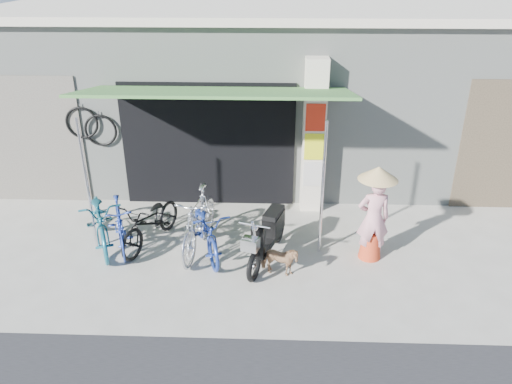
{
  "coord_description": "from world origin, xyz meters",
  "views": [
    {
      "loc": [
        0.08,
        -6.66,
        4.65
      ],
      "look_at": [
        -0.2,
        1.0,
        1.0
      ],
      "focal_mm": 35.0,
      "sensor_mm": 36.0,
      "label": 1
    }
  ],
  "objects_px": {
    "street_dog": "(279,261)",
    "bike_blue": "(120,225)",
    "bike_silver": "(199,221)",
    "bike_navy": "(207,230)",
    "bike_teal": "(101,220)",
    "bike_black": "(151,222)",
    "moped": "(268,235)",
    "nun": "(374,214)"
  },
  "relations": [
    {
      "from": "bike_black",
      "to": "bike_navy",
      "type": "distance_m",
      "value": 1.03
    },
    {
      "from": "bike_navy",
      "to": "moped",
      "type": "distance_m",
      "value": 1.05
    },
    {
      "from": "bike_blue",
      "to": "bike_silver",
      "type": "bearing_deg",
      "value": -19.7
    },
    {
      "from": "bike_teal",
      "to": "bike_blue",
      "type": "relative_size",
      "value": 1.29
    },
    {
      "from": "bike_teal",
      "to": "moped",
      "type": "bearing_deg",
      "value": -29.71
    },
    {
      "from": "bike_teal",
      "to": "bike_navy",
      "type": "relative_size",
      "value": 1.12
    },
    {
      "from": "bike_silver",
      "to": "street_dog",
      "type": "xyz_separation_m",
      "value": [
        1.37,
        -0.73,
        -0.29
      ]
    },
    {
      "from": "bike_silver",
      "to": "bike_navy",
      "type": "xyz_separation_m",
      "value": [
        0.14,
        -0.1,
        -0.11
      ]
    },
    {
      "from": "bike_teal",
      "to": "moped",
      "type": "distance_m",
      "value": 2.93
    },
    {
      "from": "moped",
      "to": "bike_silver",
      "type": "bearing_deg",
      "value": -173.95
    },
    {
      "from": "bike_teal",
      "to": "nun",
      "type": "xyz_separation_m",
      "value": [
        4.64,
        -0.23,
        0.33
      ]
    },
    {
      "from": "bike_black",
      "to": "bike_navy",
      "type": "relative_size",
      "value": 0.99
    },
    {
      "from": "bike_teal",
      "to": "street_dog",
      "type": "height_order",
      "value": "bike_teal"
    },
    {
      "from": "street_dog",
      "to": "bike_blue",
      "type": "bearing_deg",
      "value": 86.52
    },
    {
      "from": "street_dog",
      "to": "moped",
      "type": "relative_size",
      "value": 0.37
    },
    {
      "from": "bike_blue",
      "to": "bike_silver",
      "type": "distance_m",
      "value": 1.38
    },
    {
      "from": "bike_black",
      "to": "nun",
      "type": "height_order",
      "value": "nun"
    },
    {
      "from": "bike_blue",
      "to": "bike_navy",
      "type": "height_order",
      "value": "bike_navy"
    },
    {
      "from": "nun",
      "to": "bike_navy",
      "type": "bearing_deg",
      "value": -5.1
    },
    {
      "from": "bike_teal",
      "to": "street_dog",
      "type": "relative_size",
      "value": 3.02
    },
    {
      "from": "bike_navy",
      "to": "bike_black",
      "type": "bearing_deg",
      "value": 146.39
    },
    {
      "from": "bike_teal",
      "to": "moped",
      "type": "relative_size",
      "value": 1.12
    },
    {
      "from": "bike_blue",
      "to": "bike_black",
      "type": "distance_m",
      "value": 0.53
    },
    {
      "from": "street_dog",
      "to": "nun",
      "type": "xyz_separation_m",
      "value": [
        1.54,
        0.59,
        0.56
      ]
    },
    {
      "from": "bike_teal",
      "to": "bike_black",
      "type": "height_order",
      "value": "bike_teal"
    },
    {
      "from": "street_dog",
      "to": "moped",
      "type": "height_order",
      "value": "moped"
    },
    {
      "from": "bike_blue",
      "to": "bike_navy",
      "type": "distance_m",
      "value": 1.52
    },
    {
      "from": "bike_teal",
      "to": "bike_silver",
      "type": "xyz_separation_m",
      "value": [
        1.73,
        -0.09,
        0.06
      ]
    },
    {
      "from": "bike_navy",
      "to": "street_dog",
      "type": "height_order",
      "value": "bike_navy"
    },
    {
      "from": "bike_navy",
      "to": "bike_silver",
      "type": "bearing_deg",
      "value": 125.43
    },
    {
      "from": "street_dog",
      "to": "nun",
      "type": "relative_size",
      "value": 0.38
    },
    {
      "from": "bike_blue",
      "to": "street_dog",
      "type": "relative_size",
      "value": 2.35
    },
    {
      "from": "bike_black",
      "to": "bike_silver",
      "type": "height_order",
      "value": "bike_silver"
    },
    {
      "from": "moped",
      "to": "nun",
      "type": "distance_m",
      "value": 1.77
    },
    {
      "from": "bike_blue",
      "to": "street_dog",
      "type": "distance_m",
      "value": 2.85
    },
    {
      "from": "bike_blue",
      "to": "moped",
      "type": "relative_size",
      "value": 0.87
    },
    {
      "from": "moped",
      "to": "nun",
      "type": "relative_size",
      "value": 1.02
    },
    {
      "from": "nun",
      "to": "bike_teal",
      "type": "bearing_deg",
      "value": -6.96
    },
    {
      "from": "bike_teal",
      "to": "bike_blue",
      "type": "xyz_separation_m",
      "value": [
        0.35,
        -0.08,
        -0.06
      ]
    },
    {
      "from": "moped",
      "to": "bike_navy",
      "type": "bearing_deg",
      "value": -170.43
    },
    {
      "from": "bike_silver",
      "to": "nun",
      "type": "distance_m",
      "value": 2.93
    },
    {
      "from": "bike_silver",
      "to": "moped",
      "type": "xyz_separation_m",
      "value": [
        1.18,
        -0.26,
        -0.1
      ]
    }
  ]
}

